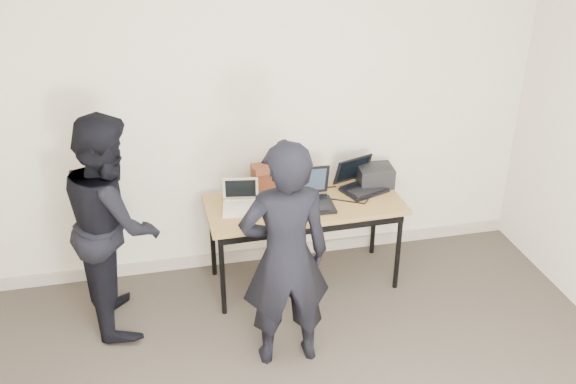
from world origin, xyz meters
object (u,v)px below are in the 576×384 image
object	(u,v)px
laptop_beige	(241,204)
laptop_center	(309,197)
laptop_right	(360,182)
equipment_box	(375,176)
desk	(305,210)
person_observer	(113,222)
person_typist	(285,257)
leather_satchel	(276,178)

from	to	relation	value
laptop_beige	laptop_center	bearing A→B (deg)	5.30
laptop_right	equipment_box	size ratio (longest dim) A/B	1.54
desk	laptop_right	world-z (taller)	laptop_right
laptop_right	person_observer	world-z (taller)	person_observer
laptop_center	person_observer	size ratio (longest dim) A/B	0.23
laptop_right	laptop_beige	bearing A→B (deg)	167.04
desk	person_typist	bearing A→B (deg)	-113.23
leather_satchel	person_observer	xyz separation A→B (m)	(-1.23, -0.36, -0.04)
desk	laptop_beige	bearing A→B (deg)	176.24
leather_satchel	equipment_box	xyz separation A→B (m)	(0.81, -0.04, -0.05)
laptop_center	laptop_right	world-z (taller)	laptop_center
leather_satchel	laptop_center	bearing A→B (deg)	-54.74
desk	leather_satchel	world-z (taller)	leather_satchel
desk	equipment_box	distance (m)	0.67
leather_satchel	equipment_box	world-z (taller)	leather_satchel
laptop_beige	person_typist	bearing A→B (deg)	-70.47
equipment_box	person_observer	bearing A→B (deg)	-171.09
equipment_box	person_typist	size ratio (longest dim) A/B	0.17
desk	leather_satchel	distance (m)	0.34
laptop_right	person_observer	xyz separation A→B (m)	(-1.90, -0.27, 0.03)
laptop_beige	leather_satchel	bearing A→B (deg)	42.85
laptop_beige	person_typist	distance (m)	0.86
laptop_right	equipment_box	bearing A→B (deg)	-2.09
laptop_beige	laptop_right	world-z (taller)	laptop_right
leather_satchel	laptop_right	bearing A→B (deg)	-12.42
equipment_box	laptop_right	bearing A→B (deg)	-161.90
laptop_beige	leather_satchel	size ratio (longest dim) A/B	0.81
leather_satchel	person_observer	size ratio (longest dim) A/B	0.23
laptop_beige	leather_satchel	world-z (taller)	leather_satchel
equipment_box	person_typist	distance (m)	1.40
desk	leather_satchel	size ratio (longest dim) A/B	4.03
person_observer	desk	bearing A→B (deg)	-91.47
laptop_beige	laptop_right	xyz separation A→B (m)	(0.98, 0.12, 0.01)
laptop_right	leather_satchel	size ratio (longest dim) A/B	1.12
person_typist	person_observer	size ratio (longest dim) A/B	1.00
laptop_right	person_typist	world-z (taller)	person_typist
laptop_beige	person_observer	bearing A→B (deg)	-161.61
laptop_right	person_typist	size ratio (longest dim) A/B	0.26
laptop_beige	equipment_box	world-z (taller)	laptop_beige
person_typist	person_observer	world-z (taller)	person_typist
leather_satchel	person_typist	bearing A→B (deg)	-103.75
person_typist	laptop_center	bearing A→B (deg)	-113.38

